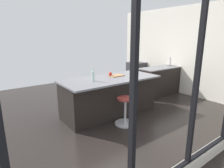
{
  "coord_description": "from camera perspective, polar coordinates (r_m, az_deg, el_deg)",
  "views": [
    {
      "loc": [
        2.71,
        3.74,
        1.86
      ],
      "look_at": [
        0.12,
        0.27,
        0.76
      ],
      "focal_mm": 30.31,
      "sensor_mm": 36.0,
      "label": 1
    }
  ],
  "objects": [
    {
      "name": "kitchen_island",
      "position": [
        4.62,
        -0.72,
        -3.48
      ],
      "size": [
        2.36,
        1.04,
        0.9
      ],
      "color": "black",
      "rests_on": "ground_plane"
    },
    {
      "name": "cutting_board",
      "position": [
        4.7,
        1.29,
        2.56
      ],
      "size": [
        0.36,
        0.24,
        0.02
      ],
      "primitive_type": "cube",
      "color": "olive",
      "rests_on": "kitchen_island"
    },
    {
      "name": "window_panel_rear",
      "position": [
        3.04,
        28.65,
        -1.68
      ],
      "size": [
        5.73,
        0.12,
        2.78
      ],
      "color": "silver",
      "rests_on": "ground_plane"
    },
    {
      "name": "oven_range",
      "position": [
        7.61,
        7.36,
        3.3
      ],
      "size": [
        0.6,
        0.61,
        0.86
      ],
      "color": "#38383D",
      "rests_on": "ground_plane"
    },
    {
      "name": "interior_partition_left",
      "position": [
        6.72,
        19.61,
        9.45
      ],
      "size": [
        0.12,
        5.11,
        2.78
      ],
      "color": "silver",
      "rests_on": "ground_plane"
    },
    {
      "name": "apple_red",
      "position": [
        4.66,
        -0.55,
        3.11
      ],
      "size": [
        0.08,
        0.08,
        0.08
      ],
      "primitive_type": "sphere",
      "color": "red",
      "rests_on": "cutting_board"
    },
    {
      "name": "water_bottle",
      "position": [
        4.15,
        -5.7,
        2.51
      ],
      "size": [
        0.06,
        0.06,
        0.31
      ],
      "color": "silver",
      "rests_on": "kitchen_island"
    },
    {
      "name": "ground_plane",
      "position": [
        4.97,
        -0.8,
        -7.71
      ],
      "size": [
        7.45,
        7.45,
        0.0
      ],
      "primitive_type": "plane",
      "color": "black"
    },
    {
      "name": "stool_by_window",
      "position": [
        4.1,
        3.99,
        -8.35
      ],
      "size": [
        0.44,
        0.44,
        0.6
      ],
      "color": "#B7B7BC",
      "rests_on": "ground_plane"
    },
    {
      "name": "sink_cabinet",
      "position": [
        6.65,
        16.32,
        1.44
      ],
      "size": [
        2.28,
        0.6,
        1.17
      ],
      "color": "black",
      "rests_on": "ground_plane"
    }
  ]
}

